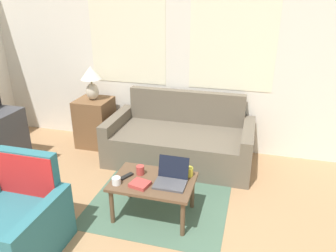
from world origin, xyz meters
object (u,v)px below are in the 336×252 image
object	(u,v)px
armchair	(14,225)
tv_remote	(127,176)
table_lamp	(91,79)
book_red	(140,184)
cup_white	(116,181)
coffee_table	(153,185)
cup_navy	(140,170)
laptop	(171,178)
cup_yellow	(189,172)
couch	(180,141)

from	to	relation	value
armchair	tv_remote	world-z (taller)	armchair
table_lamp	tv_remote	size ratio (longest dim) A/B	3.09
table_lamp	book_red	size ratio (longest dim) A/B	2.35
table_lamp	cup_white	distance (m)	1.91
coffee_table	cup_white	bearing A→B (deg)	-154.00
coffee_table	cup_navy	distance (m)	0.20
coffee_table	cup_navy	size ratio (longest dim) A/B	8.63
cup_navy	book_red	size ratio (longest dim) A/B	0.46
armchair	laptop	size ratio (longest dim) A/B	2.78
armchair	cup_yellow	size ratio (longest dim) A/B	9.14
couch	armchair	distance (m)	2.26
armchair	cup_yellow	world-z (taller)	armchair
cup_yellow	cup_white	bearing A→B (deg)	-152.37
coffee_table	couch	bearing A→B (deg)	90.75
couch	armchair	bearing A→B (deg)	-116.22
book_red	cup_navy	bearing A→B (deg)	109.50
cup_navy	book_red	bearing A→B (deg)	-70.50
laptop	book_red	bearing A→B (deg)	-153.74
table_lamp	couch	bearing A→B (deg)	-5.80
table_lamp	cup_yellow	xyz separation A→B (m)	(1.65, -1.20, -0.54)
couch	armchair	size ratio (longest dim) A/B	2.25
laptop	cup_navy	distance (m)	0.35
armchair	book_red	world-z (taller)	armchair
cup_navy	cup_yellow	size ratio (longest dim) A/B	1.02
table_lamp	coffee_table	size ratio (longest dim) A/B	0.59
cup_yellow	cup_navy	bearing A→B (deg)	-168.18
couch	cup_navy	xyz separation A→B (m)	(-0.14, -1.16, 0.19)
couch	table_lamp	distance (m)	1.51
tv_remote	laptop	bearing A→B (deg)	2.56
couch	book_red	world-z (taller)	couch
coffee_table	cup_white	world-z (taller)	cup_white
cup_navy	cup_white	xyz separation A→B (m)	(-0.16, -0.23, -0.01)
cup_yellow	coffee_table	bearing A→B (deg)	-150.78
cup_navy	cup_white	size ratio (longest dim) A/B	1.10
cup_yellow	cup_white	size ratio (longest dim) A/B	1.08
table_lamp	laptop	distance (m)	2.11
laptop	armchair	bearing A→B (deg)	-146.53
couch	tv_remote	xyz separation A→B (m)	(-0.26, -1.25, 0.15)
cup_navy	cup_white	world-z (taller)	cup_navy
book_red	cup_white	bearing A→B (deg)	-172.49
tv_remote	cup_yellow	bearing A→B (deg)	17.78
couch	book_red	xyz separation A→B (m)	(-0.07, -1.37, 0.16)
table_lamp	coffee_table	distance (m)	2.02
couch	coffee_table	world-z (taller)	couch
couch	armchair	world-z (taller)	couch
laptop	cup_yellow	distance (m)	0.22
armchair	cup_yellow	xyz separation A→B (m)	(1.33, 0.96, 0.19)
couch	table_lamp	bearing A→B (deg)	174.20
table_lamp	cup_yellow	size ratio (longest dim) A/B	5.21
armchair	cup_navy	xyz separation A→B (m)	(0.85, 0.86, 0.19)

